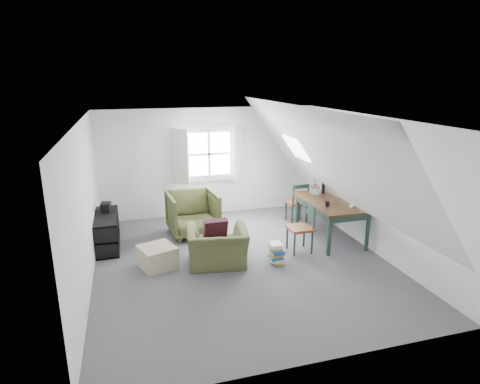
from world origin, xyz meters
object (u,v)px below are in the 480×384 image
object	(u,v)px
media_shelf	(107,233)
magazine_stack	(276,253)
armchair_near	(218,264)
ottoman	(157,257)
armchair_far	(193,234)
dining_chair_near	(302,227)
dining_chair_far	(297,202)
dining_table	(331,206)

from	to	relation	value
media_shelf	magazine_stack	distance (m)	3.25
armchair_near	ottoman	xyz separation A→B (m)	(-1.02, 0.19, 0.19)
armchair_far	dining_chair_near	world-z (taller)	dining_chair_near
armchair_near	dining_chair_far	world-z (taller)	dining_chair_far
dining_chair_far	dining_chair_near	distance (m)	1.54
ottoman	magazine_stack	size ratio (longest dim) A/B	1.54
armchair_near	dining_chair_near	size ratio (longest dim) A/B	1.11
armchair_near	dining_table	distance (m)	2.58
armchair_far	magazine_stack	world-z (taller)	armchair_far
armchair_far	ottoman	distance (m)	1.59
armchair_far	ottoman	size ratio (longest dim) A/B	1.77
dining_chair_near	armchair_near	bearing A→B (deg)	-104.31
dining_chair_near	magazine_stack	world-z (taller)	dining_chair_near
magazine_stack	dining_chair_far	bearing A→B (deg)	56.70
dining_chair_far	dining_table	bearing A→B (deg)	87.49
armchair_far	dining_chair_far	size ratio (longest dim) A/B	1.06
armchair_near	media_shelf	distance (m)	2.28
armchair_far	magazine_stack	xyz separation A→B (m)	(1.18, -1.75, 0.18)
armchair_near	armchair_far	xyz separation A→B (m)	(-0.17, 1.52, 0.00)
armchair_far	ottoman	bearing A→B (deg)	-127.29
ottoman	dining_chair_far	distance (m)	3.49
ottoman	media_shelf	xyz separation A→B (m)	(-0.85, 1.10, 0.10)
armchair_near	ottoman	world-z (taller)	ottoman
armchair_near	dining_chair_near	xyz separation A→B (m)	(1.63, 0.11, 0.48)
armchair_far	dining_table	size ratio (longest dim) A/B	0.62
ottoman	dining_chair_near	world-z (taller)	dining_chair_near
dining_chair_far	dining_chair_near	bearing A→B (deg)	53.25
armchair_near	armchair_far	bearing A→B (deg)	-74.42
armchair_far	dining_chair_near	xyz separation A→B (m)	(1.81, -1.41, 0.48)
dining_chair_far	armchair_far	bearing A→B (deg)	-15.34
armchair_near	dining_chair_far	xyz separation A→B (m)	(2.18, 1.55, 0.48)
media_shelf	magazine_stack	world-z (taller)	media_shelf
dining_table	dining_chair_near	bearing A→B (deg)	-155.47
armchair_far	dining_chair_near	distance (m)	2.34
armchair_far	ottoman	xyz separation A→B (m)	(-0.84, -1.33, 0.19)
dining_chair_near	dining_chair_far	bearing A→B (deg)	141.11
armchair_near	ottoman	distance (m)	1.05
dining_table	media_shelf	world-z (taller)	dining_table
armchair_far	dining_chair_near	bearing A→B (deg)	-42.98
armchair_far	dining_chair_near	size ratio (longest dim) A/B	1.08
magazine_stack	dining_table	bearing A→B (deg)	27.18
dining_table	dining_chair_far	distance (m)	1.10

